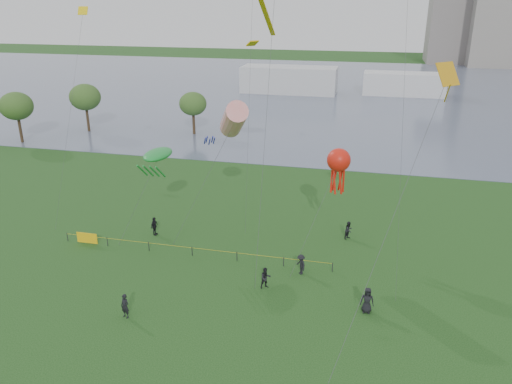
# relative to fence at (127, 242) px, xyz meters

# --- Properties ---
(ground_plane) EXTENTS (400.00, 400.00, 0.00)m
(ground_plane) POSITION_rel_fence_xyz_m (12.72, -14.06, -0.55)
(ground_plane) COLOR #153912
(lake) EXTENTS (400.00, 120.00, 0.08)m
(lake) POSITION_rel_fence_xyz_m (12.72, 85.94, -0.53)
(lake) COLOR slate
(lake) RESTS_ON ground_plane
(building_mid) EXTENTS (20.00, 20.00, 38.00)m
(building_mid) POSITION_rel_fence_xyz_m (58.72, 147.94, 18.45)
(building_mid) COLOR gray
(building_mid) RESTS_ON ground_plane
(building_low) EXTENTS (16.00, 18.00, 28.00)m
(building_low) POSITION_rel_fence_xyz_m (44.72, 153.94, 13.45)
(building_low) COLOR slate
(building_low) RESTS_ON ground_plane
(pavilion_left) EXTENTS (22.00, 8.00, 6.00)m
(pavilion_left) POSITION_rel_fence_xyz_m (0.72, 80.94, 2.45)
(pavilion_left) COLOR silver
(pavilion_left) RESTS_ON ground_plane
(pavilion_right) EXTENTS (18.00, 7.00, 5.00)m
(pavilion_right) POSITION_rel_fence_xyz_m (26.72, 83.94, 1.95)
(pavilion_right) COLOR silver
(pavilion_right) RESTS_ON ground_plane
(trees) EXTENTS (28.80, 15.37, 7.84)m
(trees) POSITION_rel_fence_xyz_m (-23.30, 34.40, 4.93)
(trees) COLOR #332517
(trees) RESTS_ON ground_plane
(fence) EXTENTS (24.07, 0.07, 1.05)m
(fence) POSITION_rel_fence_xyz_m (0.00, 0.00, 0.00)
(fence) COLOR black
(fence) RESTS_ON ground_plane
(spectator_a) EXTENTS (1.05, 0.99, 1.70)m
(spectator_a) POSITION_rel_fence_xyz_m (13.35, -3.55, 0.30)
(spectator_a) COLOR black
(spectator_a) RESTS_ON ground_plane
(spectator_b) EXTENTS (1.18, 1.27, 1.71)m
(spectator_b) POSITION_rel_fence_xyz_m (15.66, -0.89, 0.30)
(spectator_b) COLOR black
(spectator_b) RESTS_ON ground_plane
(spectator_c) EXTENTS (0.58, 1.09, 1.77)m
(spectator_c) POSITION_rel_fence_xyz_m (1.31, 3.06, 0.33)
(spectator_c) COLOR black
(spectator_c) RESTS_ON ground_plane
(spectator_d) EXTENTS (0.94, 0.61, 1.92)m
(spectator_d) POSITION_rel_fence_xyz_m (20.95, -5.03, 0.41)
(spectator_d) COLOR black
(spectator_d) RESTS_ON ground_plane
(spectator_f) EXTENTS (0.75, 0.61, 1.79)m
(spectator_f) POSITION_rel_fence_xyz_m (4.71, -9.47, 0.34)
(spectator_f) COLOR black
(spectator_f) RESTS_ON ground_plane
(spectator_g) EXTENTS (0.98, 1.04, 1.70)m
(spectator_g) POSITION_rel_fence_xyz_m (19.01, 6.40, 0.29)
(spectator_g) COLOR black
(spectator_g) RESTS_ON ground_plane
(kite_windsock) EXTENTS (7.07, 5.17, 13.12)m
(kite_windsock) POSITION_rel_fence_xyz_m (8.91, 3.92, 10.61)
(kite_windsock) COLOR #3F3F42
(kite_creature) EXTENTS (4.61, 4.42, 8.54)m
(kite_creature) POSITION_rel_fence_xyz_m (2.52, 2.31, 7.57)
(kite_creature) COLOR #3F3F42
(kite_octopus) EXTENTS (3.90, 7.34, 9.02)m
(kite_octopus) POSITION_rel_fence_xyz_m (17.81, 4.72, 7.36)
(kite_octopus) COLOR #3F3F42
(kite_delta) EXTENTS (7.16, 15.58, 17.10)m
(kite_delta) POSITION_rel_fence_xyz_m (24.16, -4.10, 15.02)
(kite_delta) COLOR #3F3F42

